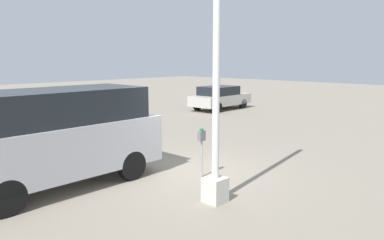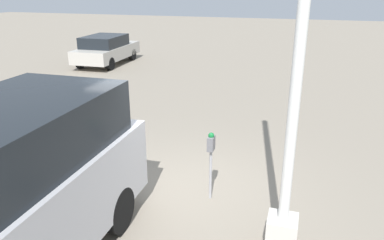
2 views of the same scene
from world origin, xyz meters
TOP-DOWN VIEW (x-y plane):
  - ground_plane at (0.00, 0.00)m, footprint 80.00×80.00m
  - parking_meter_near at (0.11, 0.52)m, footprint 0.20×0.11m
  - lamp_post at (1.20, 1.89)m, footprint 0.44×0.44m
  - parked_van at (3.02, -1.53)m, footprint 5.03×2.10m
  - car_distant at (-10.47, -7.57)m, footprint 4.17×1.91m

SIDE VIEW (x-z plane):
  - ground_plane at x=0.00m, z-range 0.00..0.00m
  - car_distant at x=-10.47m, z-range 0.04..1.47m
  - parking_meter_near at x=0.11m, z-range 0.31..1.63m
  - parked_van at x=3.02m, z-range 0.09..2.46m
  - lamp_post at x=1.20m, z-range -1.16..5.65m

